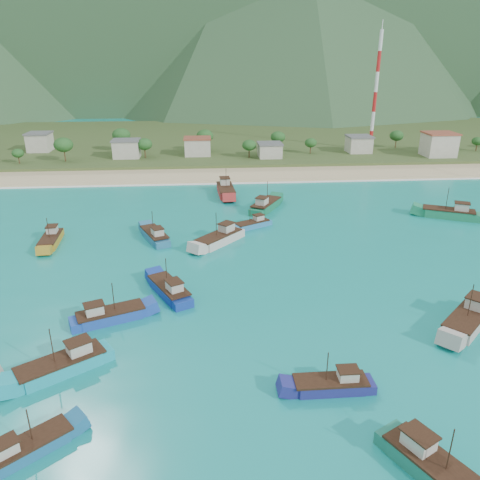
{
  "coord_description": "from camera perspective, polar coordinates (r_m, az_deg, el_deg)",
  "views": [
    {
      "loc": [
        -1.81,
        -59.46,
        33.76
      ],
      "look_at": [
        4.35,
        18.0,
        3.0
      ],
      "focal_mm": 35.0,
      "sensor_mm": 36.0,
      "label": 1
    }
  ],
  "objects": [
    {
      "name": "ground",
      "position": [
        68.4,
        -2.46,
        -8.0
      ],
      "size": [
        600.0,
        600.0,
        0.0
      ],
      "primitive_type": "plane",
      "color": "#0C7484",
      "rests_on": "ground"
    },
    {
      "name": "beach",
      "position": [
        142.52,
        -3.73,
        7.85
      ],
      "size": [
        400.0,
        18.0,
        1.2
      ],
      "primitive_type": "cube",
      "color": "beige",
      "rests_on": "ground"
    },
    {
      "name": "land",
      "position": [
        202.3,
        -4.06,
        11.94
      ],
      "size": [
        400.0,
        110.0,
        2.4
      ],
      "primitive_type": "cube",
      "color": "#385123",
      "rests_on": "ground"
    },
    {
      "name": "surf_line",
      "position": [
        133.31,
        -3.65,
        6.88
      ],
      "size": [
        400.0,
        2.5,
        0.08
      ],
      "primitive_type": "cube",
      "color": "white",
      "rests_on": "ground"
    },
    {
      "name": "village",
      "position": [
        164.13,
        0.9,
        11.34
      ],
      "size": [
        220.78,
        28.29,
        7.44
      ],
      "color": "beige",
      "rests_on": "ground"
    },
    {
      "name": "vegetation",
      "position": [
        165.75,
        -5.31,
        11.57
      ],
      "size": [
        274.32,
        25.8,
        8.52
      ],
      "color": "#235623",
      "rests_on": "ground"
    },
    {
      "name": "radio_tower",
      "position": [
        178.68,
        16.2,
        16.94
      ],
      "size": [
        1.2,
        1.2,
        40.29
      ],
      "color": "red",
      "rests_on": "ground"
    },
    {
      "name": "boat_2",
      "position": [
        122.07,
        -1.74,
        6.01
      ],
      "size": [
        4.49,
        13.01,
        7.57
      ],
      "rotation": [
        0.0,
        0.0,
        3.2
      ],
      "color": "#B52C2B",
      "rests_on": "ground"
    },
    {
      "name": "boat_4",
      "position": [
        109.86,
        3.14,
        4.15
      ],
      "size": [
        9.0,
        11.98,
        6.99
      ],
      "rotation": [
        0.0,
        0.0,
        5.75
      ],
      "color": "#126C47",
      "rests_on": "ground"
    },
    {
      "name": "boat_6",
      "position": [
        114.11,
        24.16,
        2.93
      ],
      "size": [
        12.58,
        8.6,
        7.23
      ],
      "rotation": [
        0.0,
        0.0,
        1.12
      ],
      "color": "#1A7F56",
      "rests_on": "ground"
    },
    {
      "name": "boat_7",
      "position": [
        70.2,
        26.08,
        -8.76
      ],
      "size": [
        10.99,
        10.6,
        6.97
      ],
      "rotation": [
        0.0,
        0.0,
        2.32
      ],
      "color": "#B1A7A0",
      "rests_on": "ground"
    },
    {
      "name": "boat_10",
      "position": [
        53.73,
        11.14,
        -17.04
      ],
      "size": [
        8.92,
        2.65,
        5.27
      ],
      "rotation": [
        0.0,
        0.0,
        1.57
      ],
      "color": "navy",
      "rests_on": "ground"
    },
    {
      "name": "boat_11",
      "position": [
        66.82,
        -15.62,
        -8.95
      ],
      "size": [
        10.47,
        6.49,
        5.96
      ],
      "rotation": [
        0.0,
        0.0,
        5.09
      ],
      "color": "#1D45AD",
      "rests_on": "ground"
    },
    {
      "name": "boat_13",
      "position": [
        89.96,
        -2.51,
        0.11
      ],
      "size": [
        10.31,
        10.83,
        6.83
      ],
      "rotation": [
        0.0,
        0.0,
        2.4
      ],
      "color": "beige",
      "rests_on": "ground"
    },
    {
      "name": "boat_16",
      "position": [
        50.19,
        -24.6,
        -22.26
      ],
      "size": [
        8.35,
        7.45,
        5.12
      ],
      "rotation": [
        0.0,
        0.0,
        5.39
      ],
      "color": "#1A5E8E",
      "rests_on": "ground"
    },
    {
      "name": "boat_17",
      "position": [
        58.78,
        -20.72,
        -14.15
      ],
      "size": [
        10.84,
        8.67,
        6.42
      ],
      "rotation": [
        0.0,
        0.0,
        2.15
      ],
      "color": "#16A1B4",
      "rests_on": "ground"
    },
    {
      "name": "boat_18",
      "position": [
        98.4,
        1.53,
        1.85
      ],
      "size": [
        8.65,
        6.34,
        5.03
      ],
      "rotation": [
        0.0,
        0.0,
        2.08
      ],
      "color": "teal",
      "rests_on": "ground"
    },
    {
      "name": "boat_20",
      "position": [
        71.65,
        -8.57,
        -6.13
      ],
      "size": [
        7.52,
        10.63,
        6.14
      ],
      "rotation": [
        0.0,
        0.0,
        0.48
      ],
      "color": "#153595",
      "rests_on": "ground"
    },
    {
      "name": "boat_23",
      "position": [
        93.16,
        -10.34,
        0.45
      ],
      "size": [
        6.85,
        10.6,
        6.05
      ],
      "rotation": [
        0.0,
        0.0,
        0.41
      ],
      "color": "#24668F",
      "rests_on": "ground"
    },
    {
      "name": "boat_25",
      "position": [
        47.49,
        22.73,
        -24.51
      ],
      "size": [
        7.89,
        11.02,
        6.37
      ],
      "rotation": [
        0.0,
        0.0,
        3.63
      ],
      "color": "#1C705C",
      "rests_on": "ground"
    },
    {
      "name": "boat_26",
      "position": [
        96.79,
        -22.03,
        -0.04
      ],
      "size": [
        3.6,
        10.14,
        5.89
      ],
      "rotation": [
        0.0,
        0.0,
        3.21
      ],
      "color": "#B38523",
      "rests_on": "ground"
    }
  ]
}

